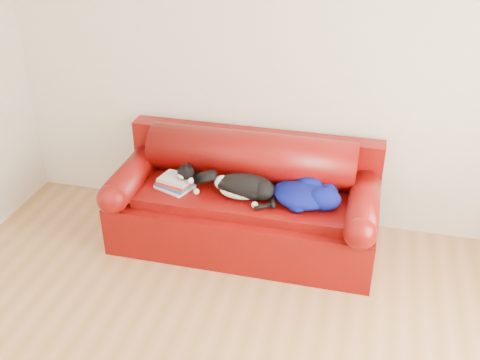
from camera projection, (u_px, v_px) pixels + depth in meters
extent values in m
cube|color=beige|center=(274.00, 74.00, 4.46)|extent=(4.50, 0.02, 2.60)
cube|color=#400502|center=(244.00, 220.00, 4.60)|extent=(2.10, 0.90, 0.42)
cube|color=#400502|center=(243.00, 198.00, 4.44)|extent=(1.66, 0.62, 0.10)
cylinder|color=black|center=(125.00, 245.00, 4.61)|extent=(0.06, 0.06, 0.05)
cylinder|color=black|center=(354.00, 281.00, 4.22)|extent=(0.06, 0.06, 0.05)
cylinder|color=black|center=(155.00, 204.00, 5.17)|extent=(0.06, 0.06, 0.05)
cylinder|color=black|center=(359.00, 232.00, 4.78)|extent=(0.06, 0.06, 0.05)
cube|color=#400502|center=(254.00, 177.00, 4.80)|extent=(2.10, 0.18, 0.85)
cylinder|color=#400502|center=(252.00, 156.00, 4.58)|extent=(1.70, 0.40, 0.40)
cylinder|color=#400502|center=(135.00, 172.00, 4.63)|extent=(0.24, 0.88, 0.24)
sphere|color=#400502|center=(112.00, 199.00, 4.26)|extent=(0.24, 0.24, 0.24)
cylinder|color=#400502|center=(364.00, 200.00, 4.24)|extent=(0.24, 0.88, 0.24)
sphere|color=#400502|center=(360.00, 233.00, 3.87)|extent=(0.24, 0.24, 0.24)
cube|color=silver|center=(176.00, 187.00, 4.48)|extent=(0.33, 0.29, 0.02)
cube|color=white|center=(176.00, 187.00, 4.48)|extent=(0.31, 0.28, 0.02)
cube|color=#1D4FA0|center=(176.00, 184.00, 4.46)|extent=(0.32, 0.28, 0.02)
cube|color=white|center=(176.00, 184.00, 4.46)|extent=(0.30, 0.26, 0.02)
cube|color=#A22512|center=(175.00, 181.00, 4.45)|extent=(0.30, 0.26, 0.02)
cube|color=white|center=(175.00, 181.00, 4.45)|extent=(0.29, 0.25, 0.02)
cube|color=#B5B7BC|center=(175.00, 178.00, 4.44)|extent=(0.29, 0.24, 0.02)
cube|color=white|center=(175.00, 178.00, 4.44)|extent=(0.27, 0.23, 0.02)
ellipsoid|color=black|center=(245.00, 186.00, 4.32)|extent=(0.50, 0.33, 0.19)
ellipsoid|color=silver|center=(240.00, 193.00, 4.30)|extent=(0.34, 0.20, 0.12)
ellipsoid|color=silver|center=(223.00, 183.00, 4.36)|extent=(0.15, 0.14, 0.12)
ellipsoid|color=black|center=(262.00, 191.00, 4.28)|extent=(0.22, 0.22, 0.16)
ellipsoid|color=black|center=(211.00, 172.00, 4.40)|extent=(0.16, 0.15, 0.12)
ellipsoid|color=silver|center=(207.00, 175.00, 4.38)|extent=(0.07, 0.07, 0.05)
sphere|color=#BF7272|center=(205.00, 175.00, 4.37)|extent=(0.02, 0.02, 0.02)
cone|color=black|center=(210.00, 168.00, 4.34)|extent=(0.06, 0.05, 0.06)
cone|color=black|center=(214.00, 164.00, 4.39)|extent=(0.06, 0.05, 0.06)
cylinder|color=black|center=(273.00, 202.00, 4.25)|extent=(0.07, 0.16, 0.04)
sphere|color=silver|center=(217.00, 191.00, 4.39)|extent=(0.04, 0.04, 0.04)
sphere|color=silver|center=(255.00, 205.00, 4.22)|extent=(0.04, 0.04, 0.04)
ellipsoid|color=#020D44|center=(304.00, 195.00, 4.26)|extent=(0.47, 0.43, 0.14)
ellipsoid|color=#020D44|center=(324.00, 198.00, 4.19)|extent=(0.29, 0.26, 0.16)
ellipsoid|color=#020D44|center=(290.00, 191.00, 4.34)|extent=(0.29, 0.33, 0.11)
ellipsoid|color=#020D44|center=(309.00, 185.00, 4.36)|extent=(0.24, 0.20, 0.16)
ellipsoid|color=#020D44|center=(298.00, 204.00, 4.18)|extent=(0.19, 0.20, 0.10)
ellipsoid|color=silver|center=(314.00, 198.00, 4.18)|extent=(0.20, 0.09, 0.04)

